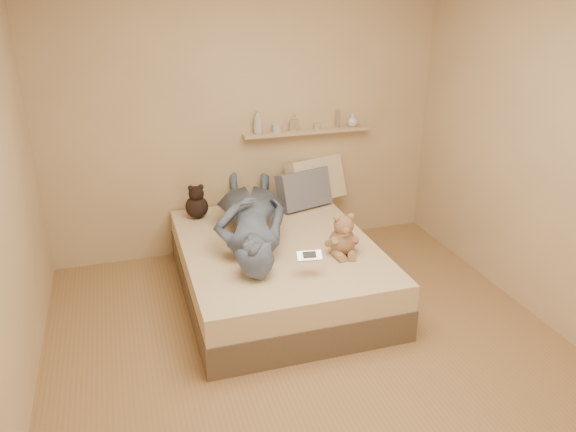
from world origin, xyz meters
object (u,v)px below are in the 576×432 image
object	(u,v)px
bed	(278,269)
person	(250,216)
game_console	(309,256)
pillow_grey	(304,189)
wall_shelf	(307,132)
dark_plush	(197,203)
pillow_cream	(316,180)
teddy_bear	(343,238)

from	to	relation	value
bed	person	size ratio (longest dim) A/B	1.20
game_console	pillow_grey	world-z (taller)	pillow_grey
game_console	pillow_grey	bearing A→B (deg)	72.98
bed	pillow_grey	size ratio (longest dim) A/B	3.80
bed	wall_shelf	world-z (taller)	wall_shelf
dark_plush	wall_shelf	world-z (taller)	wall_shelf
dark_plush	pillow_cream	bearing A→B (deg)	5.49
game_console	pillow_cream	world-z (taller)	pillow_cream
game_console	wall_shelf	world-z (taller)	wall_shelf
dark_plush	wall_shelf	bearing A→B (deg)	9.96
game_console	person	distance (m)	0.79
pillow_grey	teddy_bear	bearing A→B (deg)	-91.74
dark_plush	pillow_grey	distance (m)	0.98
game_console	pillow_grey	distance (m)	1.32
teddy_bear	dark_plush	size ratio (longest dim) A/B	1.09
pillow_cream	wall_shelf	distance (m)	0.46
dark_plush	wall_shelf	distance (m)	1.21
dark_plush	pillow_cream	world-z (taller)	pillow_cream
game_console	pillow_grey	size ratio (longest dim) A/B	0.37
game_console	teddy_bear	xyz separation A→B (m)	(0.35, 0.24, -0.02)
bed	pillow_cream	xyz separation A→B (m)	(0.62, 0.83, 0.43)
pillow_cream	pillow_grey	distance (m)	0.22
pillow_grey	wall_shelf	xyz separation A→B (m)	(0.10, 0.22, 0.48)
dark_plush	person	xyz separation A→B (m)	(0.35, -0.54, 0.06)
teddy_bear	person	xyz separation A→B (m)	(-0.60, 0.51, 0.05)
game_console	pillow_cream	bearing A→B (deg)	68.49
teddy_bear	pillow_cream	world-z (taller)	pillow_cream
game_console	teddy_bear	bearing A→B (deg)	34.19
person	wall_shelf	xyz separation A→B (m)	(0.73, 0.73, 0.46)
bed	wall_shelf	size ratio (longest dim) A/B	1.58
bed	pillow_cream	size ratio (longest dim) A/B	3.45
game_console	wall_shelf	bearing A→B (deg)	71.90
pillow_grey	bed	bearing A→B (deg)	-123.25
pillow_grey	wall_shelf	size ratio (longest dim) A/B	0.42
bed	pillow_cream	bearing A→B (deg)	53.32
pillow_cream	teddy_bear	bearing A→B (deg)	-99.65
pillow_cream	wall_shelf	xyz separation A→B (m)	(-0.07, 0.08, 0.45)
bed	dark_plush	bearing A→B (deg)	126.27
pillow_cream	pillow_grey	bearing A→B (deg)	-139.85
teddy_bear	dark_plush	distance (m)	1.41
teddy_bear	person	bearing A→B (deg)	139.77
game_console	dark_plush	bearing A→B (deg)	114.80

